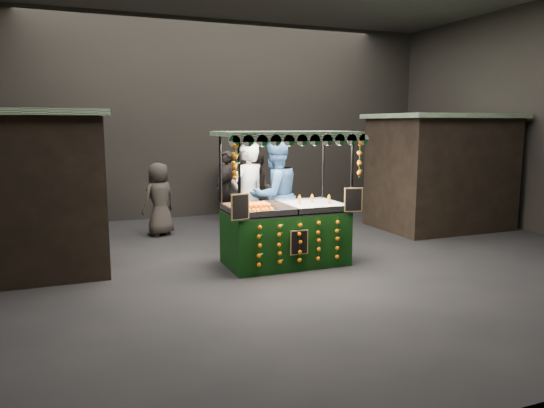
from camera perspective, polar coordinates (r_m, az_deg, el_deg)
name	(u,v)px	position (r m, az deg, el deg)	size (l,w,h in m)	color
ground	(290,261)	(8.98, 2.04, -6.40)	(12.00, 12.00, 0.00)	black
market_hall	(291,62)	(8.72, 2.16, 15.57)	(12.10, 10.10, 5.05)	black
neighbour_stall_left	(10,192)	(9.05, -27.25, 1.17)	(3.00, 2.20, 2.60)	black
neighbour_stall_right	(440,171)	(12.33, 18.29, 3.53)	(3.00, 2.20, 2.60)	black
juice_stall	(286,224)	(8.63, 1.63, -2.26)	(2.33, 1.37, 2.26)	black
vendor_grey	(248,198)	(9.40, -2.73, 0.71)	(0.89, 0.75, 2.06)	gray
vendor_blue	(275,196)	(9.45, 0.30, 0.92)	(1.19, 1.03, 2.11)	navy
shopper_0	(14,208)	(10.03, -26.87, -0.44)	(0.75, 0.59, 1.82)	#2D2A25
shopper_1	(259,192)	(11.36, -1.49, 1.35)	(1.00, 0.87, 1.75)	black
shopper_2	(238,192)	(11.59, -3.82, 1.38)	(1.08, 0.74, 1.71)	#282220
shopper_3	(229,187)	(13.18, -4.80, 1.96)	(1.05, 1.16, 1.56)	#2C2623
shopper_4	(159,199)	(11.14, -12.51, 0.52)	(0.91, 0.78, 1.57)	#2E2925
shopper_5	(402,187)	(12.56, 14.33, 1.84)	(1.30, 1.67, 1.77)	#292421
shopper_6	(226,186)	(12.57, -5.12, 2.00)	(0.67, 0.75, 1.73)	#292521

